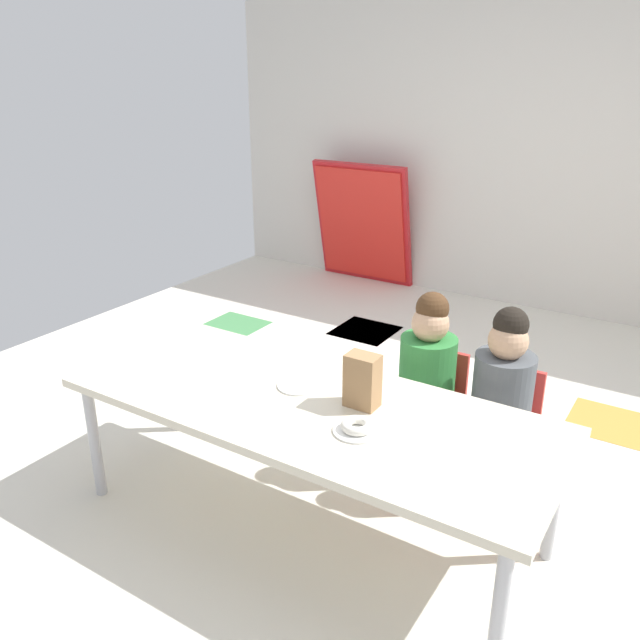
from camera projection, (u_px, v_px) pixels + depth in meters
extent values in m
cube|color=silver|center=(392.00, 452.00, 3.35)|extent=(5.72, 5.15, 0.02)
cube|color=#336BB2|center=(359.00, 394.00, 3.92)|extent=(0.43, 0.43, 0.00)
cube|color=silver|center=(392.00, 366.00, 4.28)|extent=(0.43, 0.43, 0.00)
cube|color=orange|center=(392.00, 451.00, 3.35)|extent=(0.43, 0.43, 0.00)
cube|color=#478C51|center=(365.00, 331.00, 4.86)|extent=(0.43, 0.43, 0.00)
cube|color=#478C51|center=(234.00, 325.00, 4.95)|extent=(0.43, 0.43, 0.00)
cube|color=orange|center=(610.00, 423.00, 3.60)|extent=(0.43, 0.43, 0.00)
cube|color=#B24C47|center=(365.00, 331.00, 4.86)|extent=(0.43, 0.43, 0.00)
cube|color=beige|center=(550.00, 157.00, 4.93)|extent=(5.72, 0.10, 2.40)
cube|color=beige|center=(307.00, 406.00, 2.61)|extent=(2.02, 0.80, 0.04)
cylinder|color=#B2B2B7|center=(95.00, 441.00, 2.92)|extent=(0.05, 0.05, 0.56)
cylinder|color=#B2B2B7|center=(499.00, 617.00, 1.99)|extent=(0.05, 0.05, 0.56)
cylinder|color=#B2B2B7|center=(198.00, 383.00, 3.45)|extent=(0.05, 0.05, 0.56)
cylinder|color=#B2B2B7|center=(554.00, 500.00, 2.52)|extent=(0.05, 0.05, 0.56)
cube|color=red|center=(424.00, 417.00, 3.07)|extent=(0.32, 0.30, 0.03)
cube|color=red|center=(439.00, 377.00, 3.14)|extent=(0.29, 0.02, 0.30)
cylinder|color=#2D7A38|center=(427.00, 376.00, 2.99)|extent=(0.31, 0.31, 0.38)
sphere|color=tan|center=(430.00, 324.00, 2.90)|extent=(0.17, 0.17, 0.17)
sphere|color=#472D19|center=(432.00, 308.00, 2.88)|extent=(0.15, 0.15, 0.15)
cylinder|color=red|center=(384.00, 448.00, 3.10)|extent=(0.02, 0.02, 0.28)
cylinder|color=red|center=(439.00, 466.00, 2.96)|extent=(0.02, 0.02, 0.28)
cylinder|color=red|center=(407.00, 425.00, 3.30)|extent=(0.02, 0.02, 0.28)
cylinder|color=red|center=(460.00, 440.00, 3.16)|extent=(0.02, 0.02, 0.28)
cube|color=red|center=(497.00, 439.00, 2.90)|extent=(0.32, 0.30, 0.03)
cube|color=red|center=(511.00, 396.00, 2.96)|extent=(0.29, 0.02, 0.30)
cylinder|color=#4C5156|center=(502.00, 395.00, 2.82)|extent=(0.32, 0.32, 0.38)
sphere|color=tan|center=(508.00, 341.00, 2.72)|extent=(0.17, 0.17, 0.17)
sphere|color=black|center=(511.00, 324.00, 2.71)|extent=(0.15, 0.15, 0.15)
cylinder|color=red|center=(454.00, 471.00, 2.92)|extent=(0.02, 0.02, 0.28)
cylinder|color=red|center=(515.00, 492.00, 2.78)|extent=(0.02, 0.02, 0.28)
cylinder|color=red|center=(474.00, 445.00, 3.13)|extent=(0.02, 0.02, 0.28)
cylinder|color=red|center=(532.00, 463.00, 2.99)|extent=(0.02, 0.02, 0.28)
cube|color=red|center=(363.00, 224.00, 5.77)|extent=(0.90, 0.28, 1.09)
cube|color=red|center=(361.00, 224.00, 5.75)|extent=(0.83, 0.23, 0.99)
cube|color=#9E754C|center=(362.00, 381.00, 2.54)|extent=(0.13, 0.09, 0.22)
cylinder|color=white|center=(357.00, 431.00, 2.39)|extent=(0.18, 0.18, 0.01)
cylinder|color=white|center=(299.00, 386.00, 2.73)|extent=(0.18, 0.18, 0.01)
torus|color=white|center=(357.00, 426.00, 2.38)|extent=(0.12, 0.12, 0.04)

